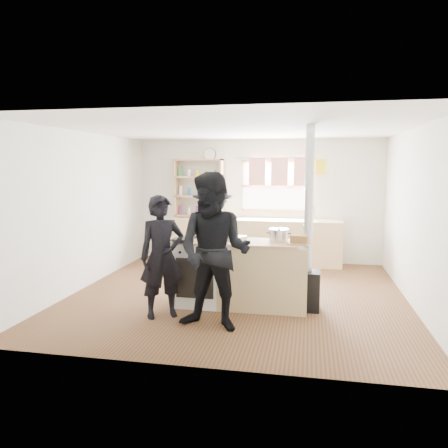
{
  "coord_description": "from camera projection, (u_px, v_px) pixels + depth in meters",
  "views": [
    {
      "loc": [
        1.05,
        -6.43,
        1.96
      ],
      "look_at": [
        -0.19,
        -0.1,
        1.1
      ],
      "focal_mm": 35.0,
      "sensor_mm": 36.0,
      "label": 1
    }
  ],
  "objects": [
    {
      "name": "skillet_greens",
      "position": [
        183.0,
        240.0,
        5.95
      ],
      "size": [
        0.35,
        0.35,
        0.05
      ],
      "color": "black",
      "rests_on": "cooking_island"
    },
    {
      "name": "bread_board",
      "position": [
        299.0,
        241.0,
        5.75
      ],
      "size": [
        0.32,
        0.26,
        0.12
      ],
      "color": "tan",
      "rests_on": "cooking_island"
    },
    {
      "name": "back_counter",
      "position": [
        255.0,
        241.0,
        8.81
      ],
      "size": [
        3.4,
        0.55,
        0.9
      ],
      "primitive_type": "cube",
      "color": "#D8B782",
      "rests_on": "ground"
    },
    {
      "name": "stockpot_counter",
      "position": [
        279.0,
        235.0,
        5.98
      ],
      "size": [
        0.26,
        0.26,
        0.2
      ],
      "color": "silver",
      "rests_on": "cooking_island"
    },
    {
      "name": "ground",
      "position": [
        238.0,
        295.0,
        6.71
      ],
      "size": [
        5.0,
        5.0,
        0.01
      ],
      "primitive_type": "cube",
      "color": "brown",
      "rests_on": "ground"
    },
    {
      "name": "shelving_unit",
      "position": [
        199.0,
        188.0,
        9.02
      ],
      "size": [
        1.0,
        0.28,
        1.2
      ],
      "color": "tan",
      "rests_on": "back_counter"
    },
    {
      "name": "thermos",
      "position": [
        312.0,
        214.0,
        8.52
      ],
      "size": [
        0.1,
        0.1,
        0.27
      ],
      "primitive_type": "cylinder",
      "color": "silver",
      "rests_on": "back_counter"
    },
    {
      "name": "cooking_island",
      "position": [
        242.0,
        274.0,
        6.09
      ],
      "size": [
        1.97,
        0.64,
        0.93
      ],
      "color": "white",
      "rests_on": "ground"
    },
    {
      "name": "person_near_right",
      "position": [
        214.0,
        252.0,
        5.18
      ],
      "size": [
        1.02,
        0.85,
        1.89
      ],
      "primitive_type": "imported",
      "rotation": [
        0.0,
        0.0,
        -0.15
      ],
      "color": "black",
      "rests_on": "ground"
    },
    {
      "name": "person_far",
      "position": [
        213.0,
        236.0,
        6.99
      ],
      "size": [
        1.23,
        0.92,
        1.69
      ],
      "primitive_type": "imported",
      "rotation": [
        0.0,
        0.0,
        3.43
      ],
      "color": "black",
      "rests_on": "ground"
    },
    {
      "name": "stockpot_stove",
      "position": [
        207.0,
        233.0,
        6.22
      ],
      "size": [
        0.23,
        0.23,
        0.19
      ],
      "color": "#B5B5B7",
      "rests_on": "cooking_island"
    },
    {
      "name": "flue_heater",
      "position": [
        307.0,
        263.0,
        5.93
      ],
      "size": [
        0.35,
        0.35,
        2.5
      ],
      "color": "black",
      "rests_on": "ground"
    },
    {
      "name": "person_near_left",
      "position": [
        162.0,
        257.0,
        5.63
      ],
      "size": [
        0.69,
        0.63,
        1.59
      ],
      "primitive_type": "imported",
      "rotation": [
        0.0,
        0.0,
        0.55
      ],
      "color": "black",
      "rests_on": "ground"
    },
    {
      "name": "roast_tray",
      "position": [
        233.0,
        238.0,
        6.05
      ],
      "size": [
        0.38,
        0.33,
        0.07
      ],
      "color": "silver",
      "rests_on": "cooking_island"
    }
  ]
}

